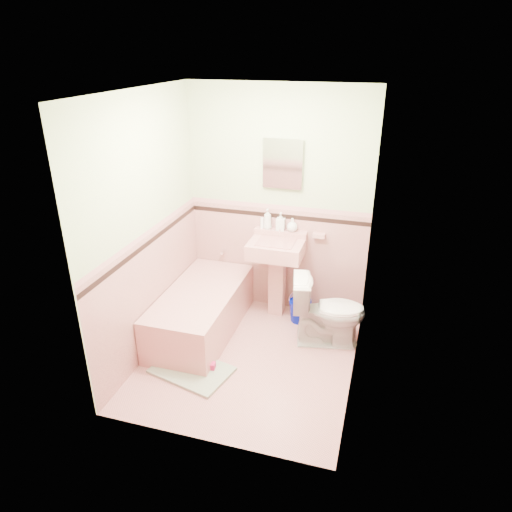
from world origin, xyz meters
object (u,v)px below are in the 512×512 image
(medicine_cabinet, at_px, (283,164))
(soap_bottle_left, at_px, (268,219))
(bucket, at_px, (300,311))
(toilet, at_px, (328,311))
(soap_bottle_mid, at_px, (281,221))
(soap_bottle_right, at_px, (292,225))
(bathtub, at_px, (201,312))
(sink, at_px, (276,279))
(shoe, at_px, (207,365))

(medicine_cabinet, distance_m, soap_bottle_left, 0.63)
(bucket, bearing_deg, toilet, -43.10)
(soap_bottle_left, bearing_deg, bucket, -26.36)
(soap_bottle_mid, distance_m, soap_bottle_right, 0.13)
(soap_bottle_mid, bearing_deg, soap_bottle_right, 0.00)
(bathtub, xyz_separation_m, soap_bottle_right, (0.81, 0.71, 0.82))
(soap_bottle_left, relative_size, soap_bottle_mid, 1.14)
(sink, bearing_deg, medicine_cabinet, 90.00)
(sink, xyz_separation_m, bucket, (0.29, -0.04, -0.33))
(soap_bottle_left, xyz_separation_m, soap_bottle_right, (0.28, 0.00, -0.04))
(sink, distance_m, toilet, 0.74)
(soap_bottle_left, bearing_deg, toilet, -34.58)
(toilet, xyz_separation_m, bucket, (-0.35, 0.33, -0.25))
(soap_bottle_right, height_order, bucket, soap_bottle_right)
(soap_bottle_mid, bearing_deg, bucket, -36.53)
(sink, relative_size, toilet, 1.23)
(medicine_cabinet, relative_size, soap_bottle_right, 3.35)
(soap_bottle_mid, bearing_deg, toilet, -40.24)
(soap_bottle_mid, height_order, shoe, soap_bottle_mid)
(bucket, bearing_deg, medicine_cabinet, 139.60)
(soap_bottle_left, relative_size, toilet, 0.31)
(bathtub, bearing_deg, soap_bottle_right, 41.37)
(soap_bottle_left, xyz_separation_m, toilet, (0.79, -0.55, -0.72))
(soap_bottle_left, height_order, soap_bottle_right, soap_bottle_left)
(bathtub, bearing_deg, soap_bottle_mid, 46.37)
(toilet, relative_size, shoe, 4.97)
(medicine_cabinet, relative_size, soap_bottle_mid, 2.47)
(soap_bottle_mid, height_order, soap_bottle_right, soap_bottle_mid)
(soap_bottle_right, distance_m, bucket, 0.96)
(soap_bottle_left, bearing_deg, shoe, -99.33)
(soap_bottle_right, bearing_deg, bathtub, -138.63)
(soap_bottle_mid, relative_size, soap_bottle_right, 1.36)
(medicine_cabinet, xyz_separation_m, bucket, (0.29, -0.25, -1.58))
(soap_bottle_mid, xyz_separation_m, soap_bottle_right, (0.13, 0.00, -0.03))
(soap_bottle_mid, relative_size, shoe, 1.34)
(bathtub, height_order, soap_bottle_left, soap_bottle_left)
(sink, height_order, bucket, sink)
(medicine_cabinet, height_order, soap_bottle_mid, medicine_cabinet)
(soap_bottle_right, xyz_separation_m, bucket, (0.17, -0.22, -0.92))
(bathtub, distance_m, toilet, 1.34)
(sink, bearing_deg, shoe, -107.74)
(medicine_cabinet, height_order, shoe, medicine_cabinet)
(sink, bearing_deg, soap_bottle_mid, 91.02)
(soap_bottle_mid, xyz_separation_m, shoe, (-0.37, -1.33, -1.02))
(sink, height_order, soap_bottle_right, soap_bottle_right)
(sink, relative_size, shoe, 6.09)
(bucket, bearing_deg, shoe, -120.74)
(bathtub, height_order, soap_bottle_right, soap_bottle_right)
(soap_bottle_left, xyz_separation_m, shoe, (-0.22, -1.33, -1.03))
(bucket, distance_m, shoe, 1.30)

